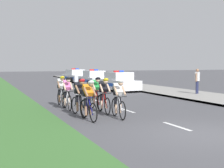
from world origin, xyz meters
The scene contains 15 objects.
ground_plane centered at (0.00, 0.00, 0.00)m, with size 160.00×160.00×0.00m, color #4C4C51.
sidewalk_slab centered at (6.83, 14.00, 0.06)m, with size 4.00×60.00×0.12m, color gray.
kerb_edge centered at (4.91, 14.00, 0.07)m, with size 0.16×60.00×0.13m, color #9E9E99.
lane_markings_centre centered at (0.00, 5.31, 0.00)m, with size 0.14×17.60×0.01m.
cyclist_lead centered at (-2.43, 3.51, 0.79)m, with size 0.43×1.72×1.56m.
cyclist_second centered at (-1.18, 3.54, 0.79)m, with size 0.45×1.72×1.56m.
cyclist_third centered at (-2.41, 4.70, 0.79)m, with size 0.45×1.72×1.56m.
cyclist_fourth centered at (-1.25, 4.94, 0.79)m, with size 0.43×1.72×1.56m.
cyclist_fifth centered at (-2.45, 6.56, 0.79)m, with size 0.42×1.72×1.56m.
cyclist_sixth centered at (-1.21, 6.08, 0.79)m, with size 0.42×1.72×1.56m.
cyclist_seventh centered at (-2.43, 7.80, 0.79)m, with size 0.42×1.72×1.56m.
police_car_nearest centered at (3.78, 14.83, 0.68)m, with size 2.19×4.49×1.59m.
police_car_second centered at (3.78, 20.67, 0.68)m, with size 2.01×4.41×1.59m.
police_car_third centered at (3.79, 27.14, 0.68)m, with size 2.30×4.54×1.59m.
spectator_closest centered at (7.27, 9.58, 1.08)m, with size 0.48×0.38×1.68m.
Camera 1 is at (-6.09, -7.56, 2.13)m, focal length 50.19 mm.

